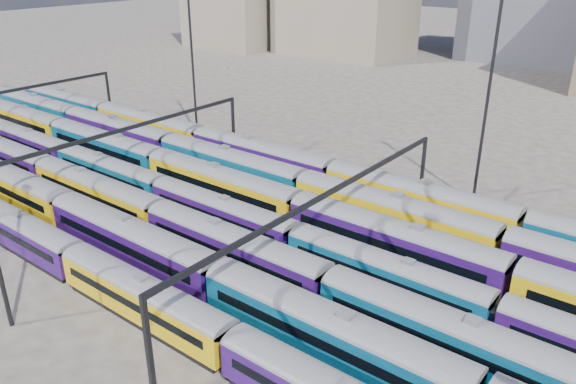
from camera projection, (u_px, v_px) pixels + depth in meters
The scene contains 12 objects.
ground at pixel (244, 240), 57.81m from camera, with size 500.00×500.00×0.00m, color #3D3834.
rake_0 at pixel (231, 342), 38.97m from camera, with size 112.77×2.75×4.62m.
rake_1 at pixel (66, 208), 58.35m from camera, with size 131.62×3.21×5.41m.
rake_2 at pixel (97, 190), 63.03m from camera, with size 145.66×3.04×5.12m.
rake_3 at pixel (384, 270), 47.69m from camera, with size 133.84×2.80×4.70m.
rake_4 at pixel (392, 237), 52.25m from camera, with size 154.51×3.23×5.44m.
rake_5 at pixel (303, 185), 63.82m from camera, with size 135.51×3.30×5.58m.
rake_6 at pixel (418, 197), 60.76m from camera, with size 156.34×3.26×5.51m.
gantry_1 at pixel (117, 140), 66.40m from camera, with size 0.35×40.35×8.03m.
gantry_2 at pixel (326, 205), 49.47m from camera, with size 0.35×40.35×8.03m.
mast_1 at pixel (191, 47), 85.10m from camera, with size 1.40×0.50×25.60m.
mast_3 at pixel (490, 85), 61.15m from camera, with size 1.40×0.50×25.60m.
Camera 1 is at (35.03, -37.45, 27.53)m, focal length 35.00 mm.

